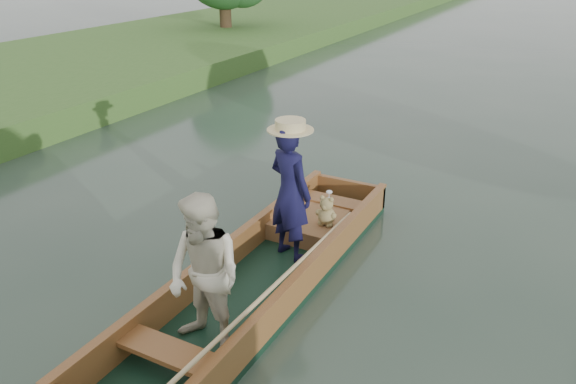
% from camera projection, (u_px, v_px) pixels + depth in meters
% --- Properties ---
extents(ground, '(120.00, 120.00, 0.00)m').
position_uv_depth(ground, '(263.00, 289.00, 6.28)').
color(ground, '#283D30').
rests_on(ground, ground).
extents(punt, '(1.12, 5.00, 1.76)m').
position_uv_depth(punt, '(259.00, 251.00, 5.96)').
color(punt, black).
rests_on(punt, ground).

